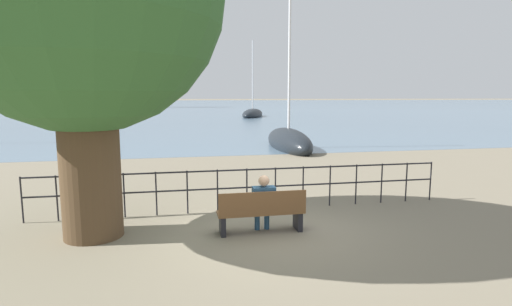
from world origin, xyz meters
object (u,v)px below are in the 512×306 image
Objects in this scene: sailboat_2 at (253,114)px; harbor_lighthouse at (101,59)px; sailboat_0 at (288,142)px; park_bench at (261,212)px; seated_person_left at (263,200)px.

sailboat_2 is 0.40× the size of harbor_lighthouse.
sailboat_0 is 94.23m from harbor_lighthouse.
sailboat_0 is 0.79× the size of sailboat_2.
park_bench is 0.17× the size of sailboat_2.
park_bench is at bearing -127.48° from seated_person_left.
sailboat_0 is (4.39, 13.19, -0.09)m from park_bench.
sailboat_2 is at bearing 79.19° from park_bench.
sailboat_0 reaches higher than park_bench.
seated_person_left is at bearing -106.00° from sailboat_0.
sailboat_2 reaches higher than seated_person_left.
harbor_lighthouse reaches higher than park_bench.
seated_person_left is at bearing 52.52° from park_bench.
park_bench is 0.21× the size of sailboat_0.
seated_person_left is 0.04× the size of harbor_lighthouse.
park_bench is at bearing -106.14° from sailboat_0.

